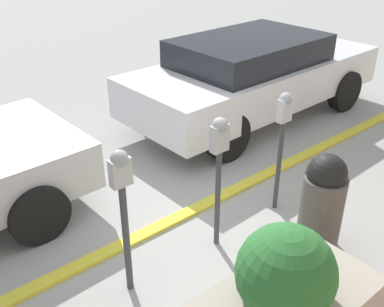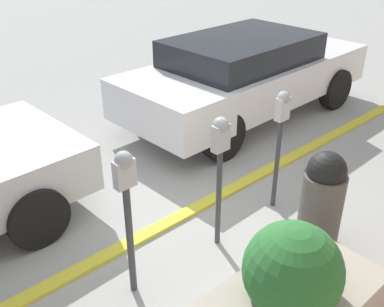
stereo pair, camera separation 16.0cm
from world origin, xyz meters
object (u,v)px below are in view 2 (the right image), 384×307
object	(u,v)px
parking_meter_second	(220,154)
trash_bin	(322,199)
parking_meter_middle	(281,125)
planter_box	(289,299)
parking_meter_nearest	(126,196)
parked_car_middle	(247,73)

from	to	relation	value
parking_meter_second	trash_bin	world-z (taller)	parking_meter_second
parking_meter_middle	planter_box	bearing A→B (deg)	-138.60
parking_meter_nearest	planter_box	xyz separation A→B (m)	(0.61, -1.29, -0.61)
parking_meter_nearest	trash_bin	bearing A→B (deg)	-21.87
parking_meter_nearest	parking_meter_second	distance (m)	1.07
parking_meter_nearest	parking_meter_middle	size ratio (longest dim) A/B	1.00
parking_meter_middle	trash_bin	distance (m)	0.93
parking_meter_second	parking_meter_middle	world-z (taller)	parking_meter_second
parked_car_middle	trash_bin	world-z (taller)	parked_car_middle
planter_box	trash_bin	world-z (taller)	planter_box
parking_meter_nearest	parking_meter_middle	world-z (taller)	parking_meter_nearest
trash_bin	planter_box	bearing A→B (deg)	-156.79
planter_box	parking_meter_second	bearing A→B (deg)	69.68
parking_meter_second	trash_bin	xyz separation A→B (m)	(0.80, -0.71, -0.54)
parking_meter_nearest	parking_meter_second	xyz separation A→B (m)	(1.07, -0.05, 0.04)
parking_meter_nearest	planter_box	world-z (taller)	parking_meter_nearest
parking_meter_second	parking_meter_nearest	bearing A→B (deg)	177.56
parking_meter_second	planter_box	bearing A→B (deg)	-110.32
planter_box	trash_bin	xyz separation A→B (m)	(1.26, 0.54, 0.11)
parked_car_middle	parking_meter_middle	bearing A→B (deg)	-132.43
parked_car_middle	parking_meter_nearest	bearing A→B (deg)	-153.43
parked_car_middle	trash_bin	xyz separation A→B (m)	(-1.99, -2.82, -0.22)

